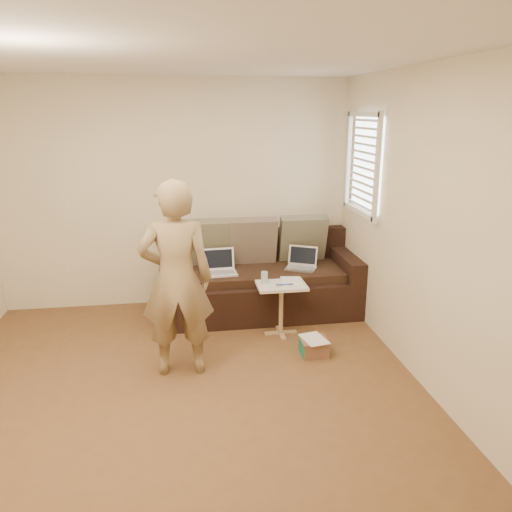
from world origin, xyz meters
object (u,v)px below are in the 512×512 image
drinking_glass (264,277)px  striped_box (314,347)px  side_table (281,309)px  person (176,279)px  sofa (260,276)px  laptop_white (220,274)px  laptop_silver (301,269)px

drinking_glass → striped_box: (0.38, -0.56, -0.52)m
side_table → drinking_glass: drinking_glass is taller
person → sofa: bearing=-126.5°
sofa → laptop_white: bearing=-164.3°
laptop_white → striped_box: bearing=-55.3°
drinking_glass → striped_box: drinking_glass is taller
side_table → person: bearing=-149.5°
laptop_silver → laptop_white: 0.92m
sofa → laptop_white: 0.49m
laptop_silver → drinking_glass: 0.69m
laptop_white → person: (-0.46, -1.11, 0.34)m
drinking_glass → sofa: bearing=85.6°
laptop_white → person: size_ratio=0.21×
sofa → side_table: (0.12, -0.62, -0.15)m
sofa → person: 1.60m
sofa → drinking_glass: bearing=-94.4°
sofa → striped_box: size_ratio=8.48×
laptop_silver → striped_box: 1.13m
side_table → striped_box: 0.58m
sofa → side_table: bearing=-78.9°
laptop_white → person: bearing=-116.4°
sofa → laptop_silver: (0.46, -0.09, 0.10)m
person → striped_box: bearing=-174.9°
laptop_white → side_table: (0.58, -0.50, -0.25)m
striped_box → person: bearing=-175.0°
side_table → laptop_white: bearing=139.5°
sofa → drinking_glass: size_ratio=18.33×
person → laptop_white: bearing=-112.4°
laptop_white → person: person is taller
sofa → side_table: 0.65m
sofa → striped_box: sofa is taller
laptop_silver → drinking_glass: size_ratio=2.77×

